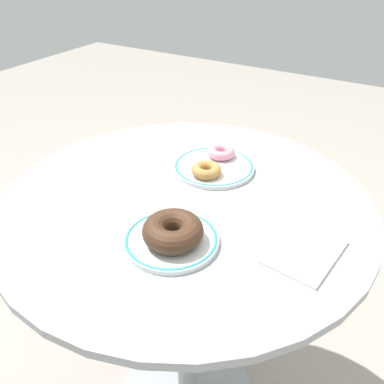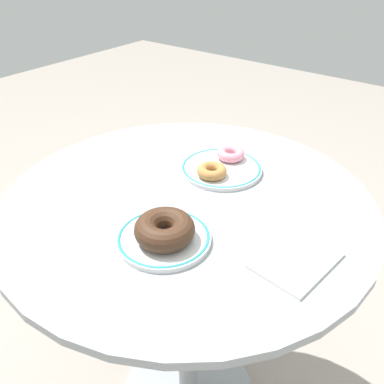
# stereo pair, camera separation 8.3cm
# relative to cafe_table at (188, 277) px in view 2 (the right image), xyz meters

# --- Properties ---
(cafe_table) EXTENTS (0.80, 0.80, 0.77)m
(cafe_table) POSITION_rel_cafe_table_xyz_m (0.00, 0.00, 0.00)
(cafe_table) COLOR #999EA3
(cafe_table) RESTS_ON ground
(plate_left) EXTENTS (0.17, 0.17, 0.01)m
(plate_left) POSITION_rel_cafe_table_xyz_m (-0.14, -0.06, 0.24)
(plate_left) COLOR white
(plate_left) RESTS_ON cafe_table
(plate_right) EXTENTS (0.19, 0.19, 0.01)m
(plate_right) POSITION_rel_cafe_table_xyz_m (0.14, 0.01, 0.24)
(plate_right) COLOR white
(plate_right) RESTS_ON cafe_table
(donut_chocolate) EXTENTS (0.13, 0.13, 0.04)m
(donut_chocolate) POSITION_rel_cafe_table_xyz_m (-0.14, -0.06, 0.27)
(donut_chocolate) COLOR #422819
(donut_chocolate) RESTS_ON plate_left
(donut_pink_frosted) EXTENTS (0.09, 0.09, 0.02)m
(donut_pink_frosted) POSITION_rel_cafe_table_xyz_m (0.19, 0.01, 0.26)
(donut_pink_frosted) COLOR pink
(donut_pink_frosted) RESTS_ON plate_right
(donut_old_fashioned) EXTENTS (0.10, 0.10, 0.02)m
(donut_old_fashioned) POSITION_rel_cafe_table_xyz_m (0.09, 0.00, 0.26)
(donut_old_fashioned) COLOR #BC7F42
(donut_old_fashioned) RESTS_ON plate_right
(paper_napkin) EXTENTS (0.16, 0.12, 0.01)m
(paper_napkin) POSITION_rel_cafe_table_xyz_m (-0.04, -0.27, 0.24)
(paper_napkin) COLOR white
(paper_napkin) RESTS_ON cafe_table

